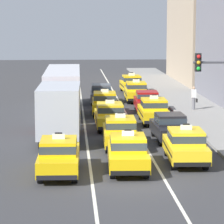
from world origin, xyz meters
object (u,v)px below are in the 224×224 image
at_px(sedan_right_second, 170,126).
at_px(sedan_right_fourth, 147,101).
at_px(bus_left_third, 63,88).
at_px(box_truck_left_second, 60,110).
at_px(taxi_center_fourth, 105,103).
at_px(taxi_right_fifth, 136,91).
at_px(taxi_right_third, 154,110).
at_px(taxi_center_third, 110,115).
at_px(taxi_left_nearest, 59,156).
at_px(taxi_right_sixth, 131,84).
at_px(taxi_center_second, 120,132).
at_px(taxi_center_nearest, 128,152).
at_px(sedan_center_fifth, 101,93).
at_px(pedestrian_mid_block, 194,98).
at_px(taxi_right_nearest, 186,145).

distance_m(sedan_right_second, sedan_right_fourth, 11.27).
bearing_deg(bus_left_third, box_truck_left_second, -90.22).
bearing_deg(taxi_center_fourth, taxi_right_fifth, 66.89).
bearing_deg(taxi_right_fifth, taxi_right_third, -89.75).
xyz_separation_m(box_truck_left_second, taxi_center_third, (3.10, 3.63, -0.90)).
bearing_deg(sedan_right_fourth, taxi_right_fifth, 91.90).
relative_size(taxi_left_nearest, taxi_right_sixth, 1.00).
height_order(taxi_center_second, taxi_right_third, same).
xyz_separation_m(taxi_center_nearest, taxi_right_sixth, (3.09, 30.41, 0.00)).
xyz_separation_m(sedan_center_fifth, taxi_right_sixth, (3.21, 7.12, 0.03)).
bearing_deg(taxi_left_nearest, pedestrian_mid_block, 62.39).
bearing_deg(taxi_center_third, sedan_right_fourth, 65.46).
distance_m(taxi_center_fourth, taxi_right_nearest, 16.01).
height_order(taxi_center_fourth, sedan_right_fourth, taxi_center_fourth).
distance_m(bus_left_third, taxi_center_second, 13.56).
xyz_separation_m(sedan_right_second, taxi_right_fifth, (-0.17, 17.33, 0.03)).
relative_size(taxi_right_nearest, sedan_right_second, 1.07).
bearing_deg(pedestrian_mid_block, taxi_center_fourth, -170.36).
bearing_deg(taxi_center_third, sedan_center_fifth, 89.85).
relative_size(sedan_center_fifth, taxi_right_third, 0.95).
distance_m(taxi_left_nearest, taxi_center_fourth, 17.94).
height_order(sedan_center_fifth, taxi_right_fifth, taxi_right_fifth).
xyz_separation_m(box_truck_left_second, taxi_center_second, (3.31, -2.17, -0.90)).
bearing_deg(taxi_center_third, taxi_right_fifth, 76.99).
bearing_deg(sedan_right_second, pedestrian_mid_block, 72.32).
bearing_deg(box_truck_left_second, sedan_center_fifth, 78.79).
xyz_separation_m(taxi_center_second, sedan_right_fourth, (3.03, 12.90, -0.03)).
relative_size(box_truck_left_second, taxi_right_sixth, 1.53).
distance_m(taxi_center_third, taxi_right_fifth, 13.51).
distance_m(taxi_center_nearest, pedestrian_mid_block, 19.45).
bearing_deg(taxi_center_fourth, taxi_center_third, -89.89).
bearing_deg(bus_left_third, taxi_left_nearest, -89.91).
xyz_separation_m(taxi_right_nearest, taxi_right_fifth, (-0.08, 22.86, 0.00)).
bearing_deg(sedan_center_fifth, taxi_center_third, -90.15).
distance_m(taxi_center_third, pedestrian_mid_block, 9.90).
bearing_deg(taxi_right_fifth, sedan_center_fifth, -161.98).
distance_m(taxi_left_nearest, sedan_center_fifth, 24.06).
relative_size(taxi_center_third, pedestrian_mid_block, 2.61).
relative_size(sedan_center_fifth, pedestrian_mid_block, 2.49).
distance_m(taxi_center_nearest, taxi_right_third, 13.46).
xyz_separation_m(taxi_center_third, sedan_right_fourth, (3.24, 7.10, -0.03)).
distance_m(taxi_center_second, sedan_center_fifth, 17.99).
height_order(taxi_left_nearest, taxi_right_fifth, same).
bearing_deg(pedestrian_mid_block, taxi_right_third, -126.04).
xyz_separation_m(taxi_center_nearest, sedan_right_fourth, (3.09, 18.20, -0.03)).
distance_m(box_truck_left_second, bus_left_third, 10.95).
relative_size(taxi_left_nearest, sedan_right_fourth, 1.05).
xyz_separation_m(taxi_center_nearest, taxi_right_fifth, (2.89, 24.26, 0.00)).
bearing_deg(sedan_center_fifth, taxi_right_third, -73.23).
height_order(sedan_right_second, taxi_right_fifth, taxi_right_fifth).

